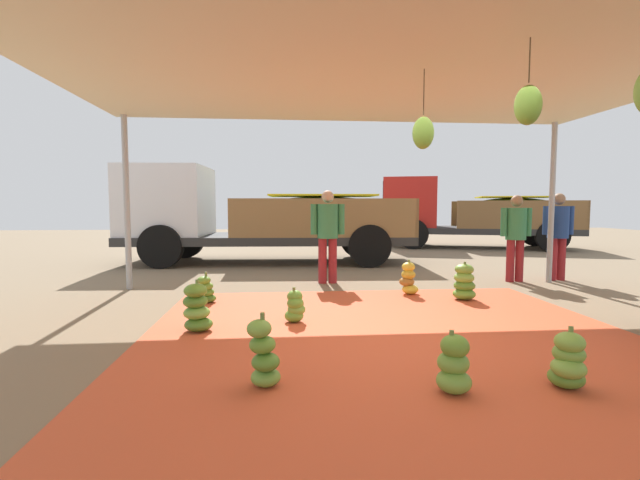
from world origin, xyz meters
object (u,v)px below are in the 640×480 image
(banana_bunch_3, at_px, (295,307))
(banana_bunch_4, at_px, (408,279))
(banana_bunch_6, at_px, (568,362))
(banana_bunch_7, at_px, (454,365))
(banana_bunch_0, at_px, (197,309))
(cargo_truck_main, at_px, (256,216))
(banana_bunch_2, at_px, (206,290))
(cargo_truck_far, at_px, (468,213))
(banana_bunch_5, at_px, (464,283))
(worker_2, at_px, (328,229))
(worker_1, at_px, (558,230))
(banana_bunch_8, at_px, (264,356))
(worker_0, at_px, (516,231))

(banana_bunch_3, xyz_separation_m, banana_bunch_4, (1.88, 1.57, 0.05))
(banana_bunch_6, bearing_deg, banana_bunch_7, 178.60)
(banana_bunch_0, height_order, cargo_truck_main, cargo_truck_main)
(banana_bunch_2, height_order, cargo_truck_far, cargo_truck_far)
(banana_bunch_5, xyz_separation_m, worker_2, (-1.91, 1.65, 0.74))
(banana_bunch_4, distance_m, worker_1, 3.50)
(banana_bunch_6, distance_m, banana_bunch_8, 2.36)
(banana_bunch_8, relative_size, worker_2, 0.34)
(banana_bunch_2, relative_size, cargo_truck_main, 0.06)
(banana_bunch_3, height_order, banana_bunch_6, banana_bunch_6)
(cargo_truck_main, height_order, worker_2, cargo_truck_main)
(banana_bunch_6, bearing_deg, banana_bunch_0, 149.28)
(banana_bunch_0, bearing_deg, banana_bunch_2, 95.47)
(banana_bunch_4, distance_m, banana_bunch_5, 0.87)
(banana_bunch_2, relative_size, banana_bunch_3, 1.05)
(banana_bunch_3, xyz_separation_m, worker_0, (4.23, 2.59, 0.76))
(cargo_truck_main, bearing_deg, worker_0, -33.68)
(banana_bunch_2, bearing_deg, cargo_truck_far, 47.34)
(banana_bunch_7, distance_m, worker_0, 5.69)
(banana_bunch_3, height_order, worker_2, worker_2)
(cargo_truck_far, bearing_deg, cargo_truck_main, -154.15)
(banana_bunch_0, distance_m, cargo_truck_main, 6.30)
(banana_bunch_4, xyz_separation_m, worker_2, (-1.19, 1.18, 0.75))
(banana_bunch_4, xyz_separation_m, banana_bunch_6, (0.16, -3.73, -0.03))
(banana_bunch_0, xyz_separation_m, cargo_truck_main, (0.32, 6.22, 0.92))
(worker_1, bearing_deg, worker_0, -174.63)
(banana_bunch_6, relative_size, worker_1, 0.30)
(banana_bunch_2, height_order, worker_1, worker_1)
(banana_bunch_3, bearing_deg, banana_bunch_4, 39.92)
(banana_bunch_3, xyz_separation_m, banana_bunch_8, (-0.31, -1.91, 0.07))
(banana_bunch_3, xyz_separation_m, banana_bunch_6, (2.04, -2.16, 0.03))
(worker_0, bearing_deg, banana_bunch_3, -148.49)
(banana_bunch_2, height_order, banana_bunch_6, banana_bunch_6)
(banana_bunch_4, relative_size, banana_bunch_8, 0.95)
(worker_0, height_order, worker_1, worker_1)
(banana_bunch_8, bearing_deg, worker_1, 40.24)
(worker_2, bearing_deg, banana_bunch_8, -102.07)
(banana_bunch_0, distance_m, worker_0, 6.11)
(banana_bunch_4, relative_size, cargo_truck_main, 0.08)
(banana_bunch_8, bearing_deg, cargo_truck_far, 59.78)
(banana_bunch_3, distance_m, banana_bunch_4, 2.45)
(banana_bunch_3, height_order, banana_bunch_8, banana_bunch_8)
(banana_bunch_0, relative_size, worker_0, 0.36)
(worker_1, bearing_deg, banana_bunch_6, -122.46)
(worker_0, bearing_deg, banana_bunch_4, -156.51)
(banana_bunch_0, bearing_deg, banana_bunch_4, 31.63)
(banana_bunch_3, distance_m, banana_bunch_5, 2.82)
(banana_bunch_0, xyz_separation_m, banana_bunch_5, (3.72, 1.37, -0.00))
(banana_bunch_8, distance_m, cargo_truck_main, 7.93)
(banana_bunch_4, height_order, worker_0, worker_0)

